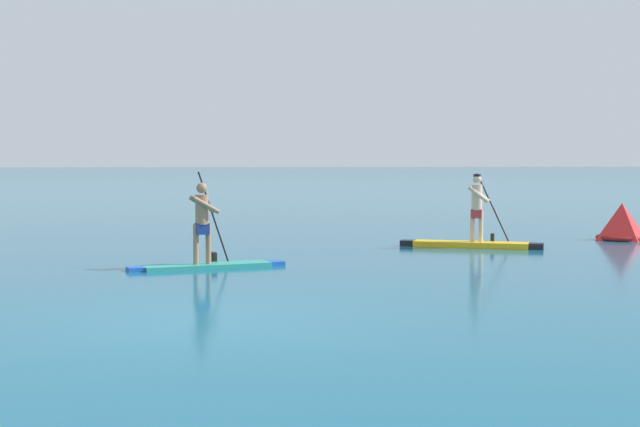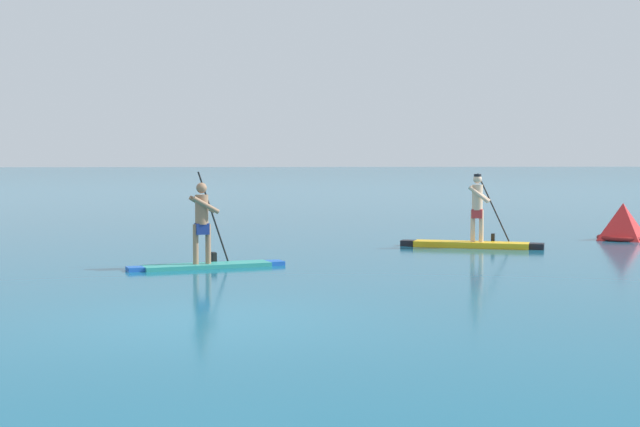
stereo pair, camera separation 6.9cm
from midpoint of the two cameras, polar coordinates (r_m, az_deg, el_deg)
ground at (r=12.59m, az=-7.22°, el=-6.54°), size 440.00×440.00×0.00m
paddleboarder_mid_center at (r=18.40m, az=-7.20°, el=-2.07°), size 3.15×1.31×1.97m
paddleboarder_far_right at (r=22.74m, az=9.41°, el=-1.24°), size 3.37×1.62×1.81m
race_marker_buoy at (r=25.82m, az=18.14°, el=-0.61°), size 1.34×1.34×0.99m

